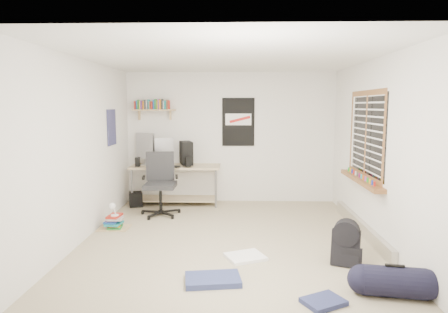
{
  "coord_description": "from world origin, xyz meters",
  "views": [
    {
      "loc": [
        0.11,
        -5.44,
        1.86
      ],
      "look_at": [
        -0.07,
        0.36,
        1.12
      ],
      "focal_mm": 32.0,
      "sensor_mm": 36.0,
      "label": 1
    }
  ],
  "objects_px": {
    "duffel_bag": "(394,283)",
    "book_stack": "(114,219)",
    "backpack": "(346,248)",
    "office_chair": "(160,187)",
    "desk": "(176,185)"
  },
  "relations": [
    {
      "from": "duffel_bag",
      "to": "book_stack",
      "type": "height_order",
      "value": "duffel_bag"
    },
    {
      "from": "duffel_bag",
      "to": "backpack",
      "type": "bearing_deg",
      "value": 116.23
    },
    {
      "from": "backpack",
      "to": "book_stack",
      "type": "xyz_separation_m",
      "value": [
        -3.16,
        1.29,
        -0.05
      ]
    },
    {
      "from": "office_chair",
      "to": "desk",
      "type": "bearing_deg",
      "value": 70.22
    },
    {
      "from": "backpack",
      "to": "duffel_bag",
      "type": "distance_m",
      "value": 0.85
    },
    {
      "from": "duffel_bag",
      "to": "office_chair",
      "type": "bearing_deg",
      "value": 143.73
    },
    {
      "from": "backpack",
      "to": "book_stack",
      "type": "relative_size",
      "value": 0.87
    },
    {
      "from": "office_chair",
      "to": "book_stack",
      "type": "relative_size",
      "value": 2.21
    },
    {
      "from": "desk",
      "to": "backpack",
      "type": "bearing_deg",
      "value": -34.11
    },
    {
      "from": "desk",
      "to": "duffel_bag",
      "type": "distance_m",
      "value": 4.57
    },
    {
      "from": "office_chair",
      "to": "backpack",
      "type": "relative_size",
      "value": 2.55
    },
    {
      "from": "desk",
      "to": "backpack",
      "type": "xyz_separation_m",
      "value": [
        2.44,
        -2.88,
        -0.16
      ]
    },
    {
      "from": "backpack",
      "to": "book_stack",
      "type": "height_order",
      "value": "backpack"
    },
    {
      "from": "office_chair",
      "to": "duffel_bag",
      "type": "relative_size",
      "value": 1.82
    },
    {
      "from": "backpack",
      "to": "duffel_bag",
      "type": "height_order",
      "value": "duffel_bag"
    }
  ]
}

